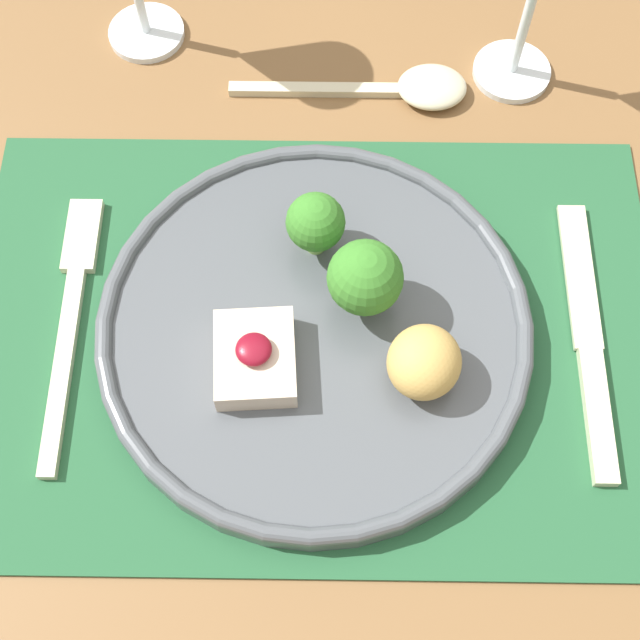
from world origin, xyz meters
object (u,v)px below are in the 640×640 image
dinner_plate (324,323)px  spoon (408,88)px  fork (72,308)px  knife (590,355)px

dinner_plate → spoon: (0.06, 0.21, -0.01)m
fork → spoon: spoon is taller
dinner_plate → fork: dinner_plate is taller
knife → spoon: 0.26m
dinner_plate → fork: (-0.18, 0.01, -0.01)m
spoon → dinner_plate: bearing=-103.9°
dinner_plate → fork: 0.18m
dinner_plate → knife: size_ratio=1.42×
fork → spoon: bearing=40.6°
fork → dinner_plate: bearing=-3.6°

